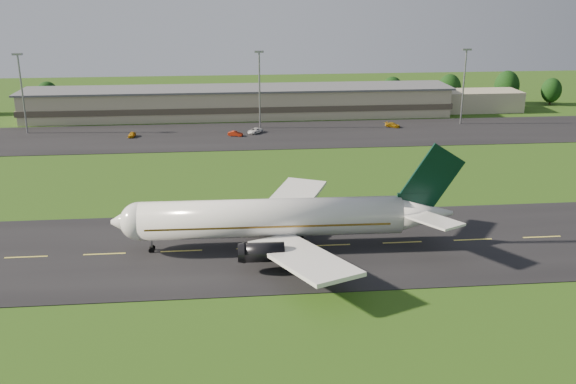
{
  "coord_description": "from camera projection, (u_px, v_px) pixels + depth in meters",
  "views": [
    {
      "loc": [
        -3.86,
        -87.18,
        37.92
      ],
      "look_at": [
        5.45,
        8.0,
        6.0
      ],
      "focal_mm": 40.0,
      "sensor_mm": 36.0,
      "label": 1
    }
  ],
  "objects": [
    {
      "name": "service_vehicle_d",
      "position": [
        393.0,
        125.0,
        171.46
      ],
      "size": [
        4.18,
        3.95,
        1.19
      ],
      "primitive_type": "imported",
      "rotation": [
        0.0,
        0.0,
        0.85
      ],
      "color": "#C98D0B",
      "rests_on": "apron"
    },
    {
      "name": "terminal",
      "position": [
        262.0,
        102.0,
        184.8
      ],
      "size": [
        145.0,
        16.0,
        8.4
      ],
      "color": "tan",
      "rests_on": "ground"
    },
    {
      "name": "service_vehicle_b",
      "position": [
        235.0,
        134.0,
        161.63
      ],
      "size": [
        3.98,
        2.47,
        1.24
      ],
      "primitive_type": "imported",
      "rotation": [
        0.0,
        0.0,
        1.24
      ],
      "color": "maroon",
      "rests_on": "apron"
    },
    {
      "name": "taxiway",
      "position": [
        257.0,
        248.0,
        94.65
      ],
      "size": [
        220.0,
        30.0,
        0.1
      ],
      "primitive_type": "cube",
      "color": "black",
      "rests_on": "ground"
    },
    {
      "name": "ground",
      "position": [
        257.0,
        249.0,
        94.67
      ],
      "size": [
        360.0,
        360.0,
        0.0
      ],
      "primitive_type": "plane",
      "color": "#234210",
      "rests_on": "ground"
    },
    {
      "name": "tree_line",
      "position": [
        364.0,
        91.0,
        197.49
      ],
      "size": [
        197.61,
        9.35,
        10.55
      ],
      "color": "black",
      "rests_on": "ground"
    },
    {
      "name": "airliner",
      "position": [
        277.0,
        218.0,
        93.46
      ],
      "size": [
        51.27,
        42.17,
        15.57
      ],
      "rotation": [
        0.0,
        0.0,
        -0.02
      ],
      "color": "white",
      "rests_on": "ground"
    },
    {
      "name": "light_mast_centre",
      "position": [
        259.0,
        80.0,
        166.62
      ],
      "size": [
        2.4,
        1.2,
        20.35
      ],
      "color": "gray",
      "rests_on": "ground"
    },
    {
      "name": "service_vehicle_c",
      "position": [
        255.0,
        131.0,
        164.73
      ],
      "size": [
        4.62,
        4.89,
        1.28
      ],
      "primitive_type": "imported",
      "rotation": [
        0.0,
        0.0,
        -0.71
      ],
      "color": "silver",
      "rests_on": "apron"
    },
    {
      "name": "service_vehicle_a",
      "position": [
        132.0,
        135.0,
        160.74
      ],
      "size": [
        1.81,
        3.71,
        1.22
      ],
      "primitive_type": "imported",
      "rotation": [
        0.0,
        0.0,
        -0.1
      ],
      "color": "#CA8B0B",
      "rests_on": "apron"
    },
    {
      "name": "light_mast_east",
      "position": [
        464.0,
        77.0,
        171.7
      ],
      "size": [
        2.4,
        1.2,
        20.35
      ],
      "color": "gray",
      "rests_on": "ground"
    },
    {
      "name": "apron",
      "position": [
        242.0,
        136.0,
        162.62
      ],
      "size": [
        260.0,
        30.0,
        0.1
      ],
      "primitive_type": "cube",
      "color": "black",
      "rests_on": "ground"
    },
    {
      "name": "light_mast_west",
      "position": [
        21.0,
        84.0,
        161.08
      ],
      "size": [
        2.4,
        1.2,
        20.35
      ],
      "color": "gray",
      "rests_on": "ground"
    }
  ]
}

